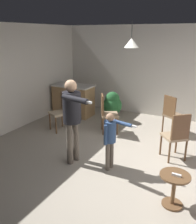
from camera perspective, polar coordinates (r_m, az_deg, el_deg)
The scene contains 13 objects.
ground at distance 4.90m, azimuth 5.31°, elevation -11.82°, with size 7.68×7.68×0.00m, color #9E9384.
wall_back at distance 7.40m, azimuth 15.32°, elevation 9.06°, with size 6.40×0.10×2.70m, color beige.
kitchen_counter at distance 7.49m, azimuth -5.88°, elevation 2.90°, with size 1.26×0.66×0.95m.
side_table_by_couch at distance 3.82m, azimuth 17.64°, elevation -16.50°, with size 0.44×0.44×0.52m.
person_adult at distance 4.52m, azimuth -6.15°, elevation -0.23°, with size 0.77×0.58×1.65m.
person_child at distance 4.37m, azimuth 2.96°, elevation -5.55°, with size 0.60×0.32×1.11m.
dining_chair_by_counter at distance 6.32m, azimuth -8.77°, elevation 0.49°, with size 0.56×0.56×1.00m.
dining_chair_near_wall at distance 6.08m, azimuth 2.12°, elevation -0.02°, with size 0.58×0.58×1.00m.
dining_chair_centre_back at distance 4.99m, azimuth 18.18°, elevation -5.16°, with size 0.59×0.59×1.00m.
dining_chair_spare at distance 6.26m, azimuth 17.25°, elevation -0.31°, with size 0.58×0.58×1.00m.
potted_plant_corner at distance 6.98m, azimuth 3.42°, elevation 1.74°, with size 0.56×0.56×0.85m.
spare_remote_on_table at distance 3.68m, azimuth 18.18°, elevation -14.09°, with size 0.04×0.13×0.04m, color white.
ceiling_light_pendant at distance 5.44m, azimuth 7.96°, elevation 15.98°, with size 0.32×0.32×0.55m.
Camera 1 is at (1.57, -3.95, 2.45)m, focal length 38.40 mm.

